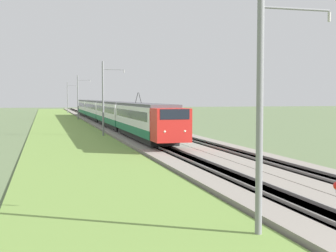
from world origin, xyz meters
TOP-DOWN VIEW (x-y plane):
  - ballast_main at (50.00, 0.00)m, footprint 240.00×4.40m
  - ballast_adjacent at (50.00, -4.48)m, footprint 240.00×4.40m
  - track_main at (50.00, 0.00)m, footprint 240.00×1.57m
  - track_adjacent at (50.00, -4.48)m, footprint 240.00×1.57m
  - grass_verge at (50.00, 6.79)m, footprint 240.00×8.87m
  - passenger_train at (67.41, 0.00)m, footprint 82.28×2.89m
  - catenary_mast_near at (5.58, 2.96)m, footprint 0.22×2.56m
  - catenary_mast_mid at (44.97, 2.97)m, footprint 0.22×2.56m
  - catenary_mast_far at (84.35, 2.97)m, footprint 0.22×2.56m
  - catenary_mast_distant at (123.73, 2.97)m, footprint 0.22×2.56m

SIDE VIEW (x-z plane):
  - grass_verge at x=50.00m, z-range 0.00..0.12m
  - ballast_main at x=50.00m, z-range 0.00..0.30m
  - ballast_adjacent at x=50.00m, z-range 0.00..0.30m
  - track_main at x=50.00m, z-range -0.07..0.38m
  - track_adjacent at x=50.00m, z-range -0.07..0.38m
  - passenger_train at x=67.41m, z-range -0.17..4.77m
  - catenary_mast_near at x=5.58m, z-range 0.14..8.26m
  - catenary_mast_mid at x=44.97m, z-range 0.14..8.61m
  - catenary_mast_distant at x=123.73m, z-range 0.14..8.75m
  - catenary_mast_far at x=84.35m, z-range 0.14..8.81m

